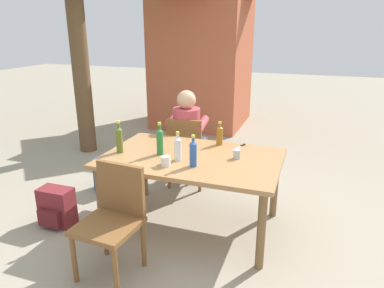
{
  "coord_description": "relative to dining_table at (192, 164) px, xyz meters",
  "views": [
    {
      "loc": [
        1.02,
        -2.93,
        1.89
      ],
      "look_at": [
        0.0,
        0.0,
        0.85
      ],
      "focal_mm": 33.32,
      "sensor_mm": 36.0,
      "label": 1
    }
  ],
  "objects": [
    {
      "name": "ground_plane",
      "position": [
        0.0,
        0.0,
        -0.65
      ],
      "size": [
        24.0,
        24.0,
        0.0
      ],
      "primitive_type": "plane",
      "color": "gray"
    },
    {
      "name": "dining_table",
      "position": [
        0.0,
        0.0,
        0.0
      ],
      "size": [
        1.63,
        1.05,
        0.73
      ],
      "color": "#A37547",
      "rests_on": "ground_plane"
    },
    {
      "name": "chair_far_left",
      "position": [
        -0.36,
        0.82,
        -0.16
      ],
      "size": [
        0.48,
        0.48,
        0.87
      ],
      "color": "brown",
      "rests_on": "ground_plane"
    },
    {
      "name": "chair_near_left",
      "position": [
        -0.36,
        -0.82,
        -0.16
      ],
      "size": [
        0.48,
        0.48,
        0.87
      ],
      "color": "brown",
      "rests_on": "ground_plane"
    },
    {
      "name": "person_in_white_shirt",
      "position": [
        -0.37,
        0.93,
        0.01
      ],
      "size": [
        0.47,
        0.61,
        1.18
      ],
      "color": "#B7424C",
      "rests_on": "ground_plane"
    },
    {
      "name": "bottle_green",
      "position": [
        -0.3,
        -0.05,
        0.21
      ],
      "size": [
        0.06,
        0.06,
        0.31
      ],
      "color": "#287A38",
      "rests_on": "dining_table"
    },
    {
      "name": "bottle_amber",
      "position": [
        0.15,
        0.41,
        0.18
      ],
      "size": [
        0.06,
        0.06,
        0.24
      ],
      "color": "#996019",
      "rests_on": "dining_table"
    },
    {
      "name": "bottle_olive",
      "position": [
        -0.69,
        -0.13,
        0.21
      ],
      "size": [
        0.06,
        0.06,
        0.31
      ],
      "color": "#566623",
      "rests_on": "dining_table"
    },
    {
      "name": "bottle_clear",
      "position": [
        -0.09,
        -0.14,
        0.19
      ],
      "size": [
        0.06,
        0.06,
        0.27
      ],
      "color": "white",
      "rests_on": "dining_table"
    },
    {
      "name": "bottle_blue",
      "position": [
        0.09,
        -0.23,
        0.2
      ],
      "size": [
        0.06,
        0.06,
        0.28
      ],
      "color": "#2D56A3",
      "rests_on": "dining_table"
    },
    {
      "name": "cup_steel",
      "position": [
        0.41,
        0.08,
        0.12
      ],
      "size": [
        0.07,
        0.07,
        0.08
      ],
      "primitive_type": "cylinder",
      "color": "#B2B7BC",
      "rests_on": "dining_table"
    },
    {
      "name": "cup_white",
      "position": [
        -0.14,
        -0.3,
        0.12
      ],
      "size": [
        0.08,
        0.08,
        0.09
      ],
      "primitive_type": "cylinder",
      "color": "white",
      "rests_on": "dining_table"
    },
    {
      "name": "table_knife",
      "position": [
        0.37,
        0.4,
        0.08
      ],
      "size": [
        0.09,
        0.23,
        0.01
      ],
      "color": "silver",
      "rests_on": "dining_table"
    },
    {
      "name": "backpack_by_near_side",
      "position": [
        -1.26,
        -0.43,
        -0.46
      ],
      "size": [
        0.33,
        0.25,
        0.38
      ],
      "color": "maroon",
      "rests_on": "ground_plane"
    },
    {
      "name": "backpack_by_far_side",
      "position": [
        -1.21,
        0.42,
        -0.46
      ],
      "size": [
        0.31,
        0.24,
        0.39
      ],
      "color": "#2D4784",
      "rests_on": "ground_plane"
    },
    {
      "name": "brick_kiosk",
      "position": [
        -1.09,
        3.76,
        0.88
      ],
      "size": [
        1.89,
        1.87,
        2.91
      ],
      "color": "#B25638",
      "rests_on": "ground_plane"
    }
  ]
}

